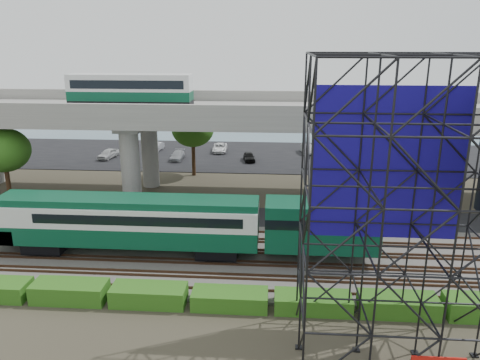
{
  "coord_description": "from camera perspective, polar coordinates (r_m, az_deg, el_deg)",
  "views": [
    {
      "loc": [
        3.46,
        -29.25,
        15.65
      ],
      "look_at": [
        0.86,
        6.0,
        4.97
      ],
      "focal_mm": 35.0,
      "sensor_mm": 36.0,
      "label": 1
    }
  ],
  "objects": [
    {
      "name": "hedge_strip",
      "position": [
        29.26,
        -1.23,
        -14.23
      ],
      "size": [
        34.6,
        1.8,
        1.2
      ],
      "color": "#295613",
      "rests_on": "ground"
    },
    {
      "name": "commuter_train",
      "position": [
        34.78,
        -10.05,
        -4.99
      ],
      "size": [
        29.3,
        3.06,
        4.3
      ],
      "color": "black",
      "rests_on": "rail_tracks"
    },
    {
      "name": "harbor_water",
      "position": [
        86.74,
        1.88,
        6.43
      ],
      "size": [
        140.0,
        40.0,
        0.03
      ],
      "primitive_type": "cube",
      "color": "#40586A",
      "rests_on": "ground"
    },
    {
      "name": "rail_tracks",
      "position": [
        35.0,
        -1.91,
        -9.24
      ],
      "size": [
        90.0,
        9.52,
        0.16
      ],
      "color": "#472D1E",
      "rests_on": "ballast_bed"
    },
    {
      "name": "ground",
      "position": [
        33.35,
        -2.27,
        -11.18
      ],
      "size": [
        140.0,
        140.0,
        0.0
      ],
      "primitive_type": "plane",
      "color": "#474233",
      "rests_on": "ground"
    },
    {
      "name": "suv",
      "position": [
        46.8,
        -22.38,
        -3.01
      ],
      "size": [
        5.42,
        3.12,
        1.42
      ],
      "primitive_type": "imported",
      "rotation": [
        0.0,
        0.0,
        1.42
      ],
      "color": "black",
      "rests_on": "service_road"
    },
    {
      "name": "ballast_bed",
      "position": [
        35.08,
        -1.9,
        -9.51
      ],
      "size": [
        90.0,
        12.0,
        0.2
      ],
      "primitive_type": "cube",
      "color": "slate",
      "rests_on": "ground"
    },
    {
      "name": "parking_lot",
      "position": [
        65.24,
        1.06,
        2.97
      ],
      "size": [
        90.0,
        18.0,
        0.08
      ],
      "primitive_type": "cube",
      "color": "black",
      "rests_on": "ground"
    },
    {
      "name": "overpass",
      "position": [
        46.05,
        -1.12,
        7.52
      ],
      "size": [
        80.0,
        12.0,
        12.4
      ],
      "color": "#9E9B93",
      "rests_on": "ground"
    },
    {
      "name": "scaffold_tower",
      "position": [
        23.57,
        18.87,
        -4.42
      ],
      "size": [
        9.36,
        6.36,
        15.0
      ],
      "color": "black",
      "rests_on": "ground"
    },
    {
      "name": "service_road",
      "position": [
        42.84,
        -0.7,
        -4.55
      ],
      "size": [
        90.0,
        5.0,
        0.08
      ],
      "primitive_type": "cube",
      "color": "black",
      "rests_on": "ground"
    },
    {
      "name": "trees",
      "position": [
        47.23,
        -5.8,
        4.41
      ],
      "size": [
        40.94,
        16.94,
        7.69
      ],
      "color": "#382314",
      "rests_on": "ground"
    },
    {
      "name": "parked_cars",
      "position": [
        64.5,
        1.43,
        3.39
      ],
      "size": [
        38.46,
        9.48,
        1.32
      ],
      "color": "#BBBBBB",
      "rests_on": "parking_lot"
    }
  ]
}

